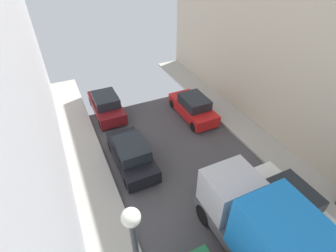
# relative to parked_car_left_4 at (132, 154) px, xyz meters

# --- Properties ---
(parked_car_left_4) EXTENTS (1.78, 4.20, 1.57)m
(parked_car_left_4) POSITION_rel_parked_car_left_4_xyz_m (0.00, 0.00, 0.00)
(parked_car_left_4) COLOR black
(parked_car_left_4) RESTS_ON ground
(parked_car_left_5) EXTENTS (1.78, 4.20, 1.57)m
(parked_car_left_5) POSITION_rel_parked_car_left_4_xyz_m (0.00, 5.54, 0.00)
(parked_car_left_5) COLOR maroon
(parked_car_left_5) RESTS_ON ground
(parked_car_right_3) EXTENTS (1.78, 4.20, 1.57)m
(parked_car_right_3) POSITION_rel_parked_car_left_4_xyz_m (5.40, -5.90, 0.00)
(parked_car_right_3) COLOR white
(parked_car_right_3) RESTS_ON ground
(parked_car_right_4) EXTENTS (1.78, 4.20, 1.57)m
(parked_car_right_4) POSITION_rel_parked_car_left_4_xyz_m (5.40, 2.70, 0.00)
(parked_car_right_4) COLOR red
(parked_car_right_4) RESTS_ON ground
(delivery_truck) EXTENTS (2.26, 6.60, 3.38)m
(delivery_truck) POSITION_rel_parked_car_left_4_xyz_m (2.70, -7.55, 1.07)
(delivery_truck) COLOR #4C4C51
(delivery_truck) RESTS_ON ground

